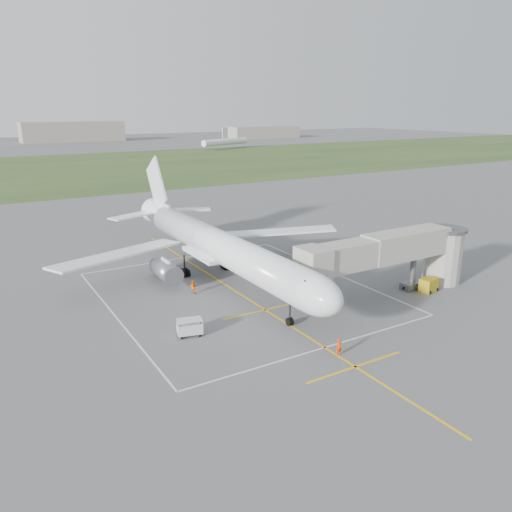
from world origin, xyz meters
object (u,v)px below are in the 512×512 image
jet_bridge (401,253)px  ramp_worker_nose (339,347)px  airliner (218,246)px  ramp_worker_wing (193,287)px  gpu_unit (429,285)px  baggage_cart (190,327)px

jet_bridge → ramp_worker_nose: jet_bridge is taller
airliner → ramp_worker_wing: airliner is taller
ramp_worker_wing → airliner: bearing=-102.8°
gpu_unit → ramp_worker_wing: (-23.56, 13.41, -0.01)m
baggage_cart → airliner: bearing=67.2°
airliner → ramp_worker_nose: 22.80m
airliner → jet_bridge: airliner is taller
ramp_worker_wing → gpu_unit: bearing=-160.6°
airliner → gpu_unit: (19.08, -15.80, -3.61)m
jet_bridge → ramp_worker_wing: bearing=149.6°
gpu_unit → ramp_worker_nose: size_ratio=1.50×
airliner → ramp_worker_wing: bearing=-151.9°
airliner → gpu_unit: bearing=-39.6°
ramp_worker_nose → ramp_worker_wing: (-4.59, 20.11, -0.00)m
airliner → ramp_worker_nose: bearing=-89.7°
airliner → ramp_worker_nose: size_ratio=30.14×
gpu_unit → baggage_cart: bearing=163.1°
ramp_worker_wing → baggage_cart: bearing=113.4°
gpu_unit → airliner: bearing=130.4°
airliner → baggage_cart: 15.85m
airliner → baggage_cart: airliner is taller
gpu_unit → ramp_worker_nose: (-18.98, -6.71, -0.01)m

